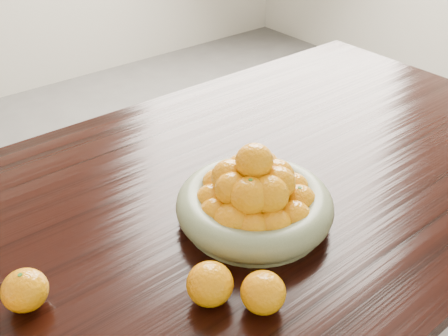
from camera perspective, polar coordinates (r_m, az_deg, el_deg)
dining_table at (r=1.14m, az=-1.66°, el=-7.10°), size 2.00×1.00×0.75m
fruit_bowl at (r=1.00m, az=3.50°, el=-3.52°), size 0.32×0.32×0.17m
loose_orange_0 at (r=0.91m, az=-21.80°, el=-12.84°), size 0.08×0.08×0.07m
loose_orange_1 at (r=0.85m, az=-1.62°, el=-13.11°), size 0.08×0.08×0.07m
loose_orange_2 at (r=0.84m, az=4.50°, el=-14.00°), size 0.08×0.08×0.07m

